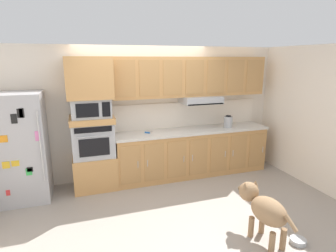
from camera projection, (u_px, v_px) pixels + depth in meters
name	position (u px, v px, depth m)	size (l,w,h in m)	color
ground_plane	(160.00, 197.00, 4.63)	(9.60, 9.60, 0.00)	#9E9389
back_kitchen_wall	(143.00, 112.00, 5.35)	(6.20, 0.12, 2.50)	silver
side_panel_right	(302.00, 114.00, 5.18)	(0.12, 7.10, 2.50)	white
refrigerator	(22.00, 148.00, 4.40)	(0.76, 0.73, 1.76)	#ADADB2
oven_base_cabinet	(95.00, 171.00, 4.95)	(0.74, 0.62, 0.60)	tan
built_in_oven	(93.00, 139.00, 4.80)	(0.70, 0.62, 0.60)	#A8AAAF
appliance_mid_shelf	(92.00, 119.00, 4.72)	(0.74, 0.62, 0.10)	tan
microwave	(91.00, 107.00, 4.67)	(0.64, 0.54, 0.32)	#A8AAAF
appliance_upper_cabinet	(89.00, 78.00, 4.55)	(0.74, 0.62, 0.68)	tan
lower_cabinet_run	(192.00, 153.00, 5.48)	(3.03, 0.63, 0.88)	tan
countertop_slab	(193.00, 130.00, 5.38)	(3.07, 0.64, 0.04)	beige
backsplash_panel	(187.00, 114.00, 5.58)	(3.07, 0.02, 0.50)	white
upper_cabinet_with_hood	(192.00, 78.00, 5.26)	(3.03, 0.48, 0.88)	tan
screwdriver	(148.00, 132.00, 5.11)	(0.17, 0.17, 0.03)	blue
electric_kettle	(228.00, 122.00, 5.53)	(0.17, 0.17, 0.24)	#A8AAAF
dog	(263.00, 207.00, 3.47)	(0.38, 1.01, 0.68)	#997551
dog_food_bowl	(298.00, 241.00, 3.47)	(0.20, 0.20, 0.06)	#B2B7BC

